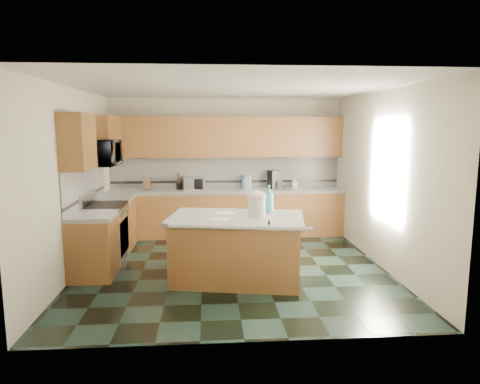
{
  "coord_description": "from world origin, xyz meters",
  "views": [
    {
      "loc": [
        -0.35,
        -6.3,
        2.15
      ],
      "look_at": [
        0.15,
        0.35,
        1.12
      ],
      "focal_mm": 32.0,
      "sensor_mm": 36.0,
      "label": 1
    }
  ],
  "objects": [
    {
      "name": "coffee_maker",
      "position": [
        0.97,
        2.08,
        1.1
      ],
      "size": [
        0.28,
        0.29,
        0.36
      ],
      "primitive_type": "cube",
      "rotation": [
        0.0,
        0.0,
        0.32
      ],
      "color": "black",
      "rests_on": "back_countertop"
    },
    {
      "name": "toaster_oven_door",
      "position": [
        -0.64,
        1.91,
        1.04
      ],
      "size": [
        0.38,
        0.01,
        0.2
      ],
      "primitive_type": "cube",
      "color": "black",
      "rests_on": "toaster_oven"
    },
    {
      "name": "wall_left",
      "position": [
        -2.32,
        0.0,
        1.35
      ],
      "size": [
        0.04,
        4.6,
        2.7
      ],
      "primitive_type": "cube",
      "color": "beige",
      "rests_on": "ground"
    },
    {
      "name": "paper_towel_base",
      "position": [
        0.45,
        2.1,
        0.93
      ],
      "size": [
        0.17,
        0.17,
        0.01
      ],
      "primitive_type": "cylinder",
      "color": "#B7B7BC",
      "rests_on": "back_countertop"
    },
    {
      "name": "water_jug_neck",
      "position": [
        0.38,
        2.06,
        1.18
      ],
      "size": [
        0.07,
        0.07,
        0.04
      ],
      "primitive_type": "cylinder",
      "color": "#6384B6",
      "rests_on": "water_jug"
    },
    {
      "name": "back_accent_band",
      "position": [
        0.0,
        2.28,
        1.04
      ],
      "size": [
        4.6,
        0.01,
        0.05
      ],
      "primitive_type": "cube",
      "color": "black",
      "rests_on": "back_countertop"
    },
    {
      "name": "island_top",
      "position": [
        0.04,
        -0.53,
        0.89
      ],
      "size": [
        1.99,
        1.39,
        0.06
      ],
      "primitive_type": "cube",
      "rotation": [
        0.0,
        0.0,
        -0.18
      ],
      "color": "silver",
      "rests_on": "island_base"
    },
    {
      "name": "ceiling",
      "position": [
        0.0,
        0.0,
        2.7
      ],
      "size": [
        4.6,
        4.6,
        0.0
      ],
      "primitive_type": "plane",
      "color": "white",
      "rests_on": "ground"
    },
    {
      "name": "left_backsplash",
      "position": [
        -2.29,
        0.55,
        1.24
      ],
      "size": [
        0.02,
        2.3,
        0.63
      ],
      "primitive_type": "cube",
      "color": "silver",
      "rests_on": "wall_left"
    },
    {
      "name": "range_oven_door",
      "position": [
        -1.71,
        0.5,
        0.4
      ],
      "size": [
        0.02,
        0.68,
        0.55
      ],
      "primitive_type": "cube",
      "color": "black",
      "rests_on": "range_body"
    },
    {
      "name": "range_cooktop",
      "position": [
        -2.0,
        0.5,
        0.9
      ],
      "size": [
        0.62,
        0.78,
        0.04
      ],
      "primitive_type": "cube",
      "color": "black",
      "rests_on": "range_body"
    },
    {
      "name": "clamp_handle",
      "position": [
        0.42,
        -1.11,
        0.91
      ],
      "size": [
        0.01,
        0.06,
        0.01
      ],
      "primitive_type": "cylinder",
      "rotation": [
        1.57,
        0.0,
        0.0
      ],
      "color": "black",
      "rests_on": "island_top"
    },
    {
      "name": "left_base_cab_rear",
      "position": [
        -2.0,
        1.29,
        0.43
      ],
      "size": [
        0.6,
        0.82,
        0.86
      ],
      "primitive_type": "cube",
      "color": "#462B13",
      "rests_on": "ground"
    },
    {
      "name": "paper_towel",
      "position": [
        0.45,
        2.1,
        1.05
      ],
      "size": [
        0.11,
        0.11,
        0.25
      ],
      "primitive_type": "cylinder",
      "color": "white",
      "rests_on": "back_countertop"
    },
    {
      "name": "utensil_bundle",
      "position": [
        -0.92,
        2.08,
        1.15
      ],
      "size": [
        0.06,
        0.06,
        0.19
      ],
      "primitive_type": "cylinder",
      "color": "#472814",
      "rests_on": "utensil_crock"
    },
    {
      "name": "treat_jar_knob_end_l",
      "position": [
        0.26,
        -0.63,
        1.27
      ],
      "size": [
        0.05,
        0.05,
        0.05
      ],
      "primitive_type": "sphere",
      "color": "tan",
      "rests_on": "treat_jar_lid"
    },
    {
      "name": "back_base_cab",
      "position": [
        0.0,
        2.0,
        0.43
      ],
      "size": [
        4.6,
        0.6,
        0.86
      ],
      "primitive_type": "cube",
      "color": "#462B13",
      "rests_on": "ground"
    },
    {
      "name": "range_body",
      "position": [
        -2.0,
        0.5,
        0.44
      ],
      "size": [
        0.6,
        0.76,
        0.88
      ],
      "primitive_type": "cube",
      "color": "#B7B7BC",
      "rests_on": "ground"
    },
    {
      "name": "left_upper_cab_front",
      "position": [
        -2.13,
        -0.24,
        1.94
      ],
      "size": [
        0.33,
        0.72,
        0.78
      ],
      "primitive_type": "cube",
      "color": "#462B13",
      "rests_on": "wall_left"
    },
    {
      "name": "soap_back_cap",
      "position": [
        1.38,
        2.05,
        1.15
      ],
      "size": [
        0.02,
        0.02,
        0.03
      ],
      "primitive_type": "cylinder",
      "color": "red",
      "rests_on": "soap_bottle_back"
    },
    {
      "name": "utensil_crock",
      "position": [
        -0.92,
        2.08,
        0.99
      ],
      "size": [
        0.1,
        0.1,
        0.13
      ],
      "primitive_type": "cylinder",
      "color": "black",
      "rests_on": "back_countertop"
    },
    {
      "name": "floor",
      "position": [
        0.0,
        0.0,
        0.0
      ],
      "size": [
        4.6,
        4.6,
        0.0
      ],
      "primitive_type": "plane",
      "color": "black",
      "rests_on": "ground"
    },
    {
      "name": "coffee_carafe",
      "position": [
        0.97,
        2.03,
        0.99
      ],
      "size": [
        0.15,
        0.15,
        0.15
      ],
      "primitive_type": "cylinder",
      "color": "black",
      "rests_on": "back_countertop"
    },
    {
      "name": "clamp_body",
      "position": [
        0.42,
        -1.06,
        0.93
      ],
      "size": [
        0.06,
        0.09,
        0.08
      ],
      "primitive_type": "cube",
      "rotation": [
        0.0,
        0.0,
        -0.4
      ],
      "color": "black",
      "rests_on": "island_top"
    },
    {
      "name": "paper_sheet_a",
      "position": [
        -0.19,
        -0.71,
        0.92
      ],
      "size": [
        0.28,
        0.23,
        0.0
      ],
      "primitive_type": "cube",
      "rotation": [
        0.0,
        0.0,
        -0.16
      ],
      "color": "white",
      "rests_on": "island_top"
    },
    {
      "name": "back_backsplash",
      "position": [
        0.0,
        2.29,
        1.24
      ],
      "size": [
        4.6,
        0.02,
        0.63
      ],
      "primitive_type": "cube",
      "color": "silver",
      "rests_on": "back_countertop"
    },
    {
      "name": "treat_jar_knob_end_r",
      "position": [
        0.35,
        -0.63,
        1.27
      ],
      "size": [
        0.05,
        0.05,
        0.05
      ],
      "primitive_type": "sphere",
      "color": "tan",
      "rests_on": "treat_jar_lid"
    },
    {
      "name": "range_backguard",
      "position": [
        -2.26,
        0.5,
        1.02
      ],
      "size": [
        0.06,
        0.76,
        0.18
      ],
      "primitive_type": "cube",
      "color": "#B7B7BC",
      "rests_on": "range_body"
    },
    {
      "name": "knife_block",
      "position": [
        -1.55,
        2.05,
        1.04
      ],
      "size": [
        0.13,
        0.18,
        0.26
      ],
      "primitive_type": "cube",
      "rotation": [
        -0.31,
        0.0,
        -0.02
      ],
      "color": "#472814",
      "rests_on": "back_countertop"
    },
    {
      "name": "left_counter_rear",
      "position": [
        -2.0,
        1.29,
        0.89
      ],
      "size": [
        0.64,
        0.82,
        0.06
      ],
      "primitive_type": "cube",
      "color": "silver",
      "rests_on": "left_base_cab_rear"
    },
    {
      "name": "back_upper_cab",
      "position": [
        0.0,
        2.13,
        1.94
      ],
      "size": [
        4.6,
        0.33,
        0.78
      ],
      "primitive_type": "cube",
      "color": "#462B13",
      "rests_on": "wall_back"
    },
    {
      "name": "range_handle",
      "position": [
        -1.68,
        0.5,
        0.78
      ],
      "size": [
        0.02,
        0.66,
        0.02
      ],
      "primitive_type": "cylinder",
      "rotation": [
        1.57,
        0.0,
        0.0
      ],
      "color": "#B7B7BC",
      "rests_on": "range_body"
    },
    {
      "name": "treat_jar_lid",
      "position": [
        0.3,
        -0.63,
        1.21
      ],
      "size": [
        0.26,
        0.26,
        0.16
      ],
      "primitive_type": "ellipsoid",
      "color": "beige",
      "rests_on": "treat_jar"
    },
    {
      "name": "wall_back",
      "position": [
        0.0,
        2.32,
        1.35
      ],
      "size": [
        4.6,
        0.04,
        2.7
      ],
      "primitive_type": "cube",
      "color": "beige",
      "rests_on": "ground"
    },
    {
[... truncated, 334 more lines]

